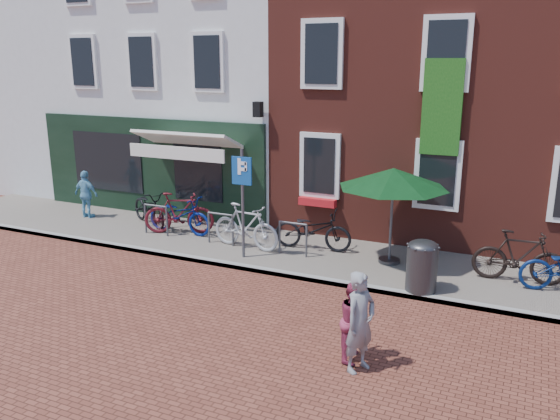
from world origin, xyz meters
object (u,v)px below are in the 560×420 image
at_px(boy, 355,321).
at_px(bicycle_2, 179,215).
at_px(woman, 360,322).
at_px(bicycle_1, 179,213).
at_px(cafe_person, 86,194).
at_px(litter_bin, 422,263).
at_px(parasol, 394,174).
at_px(bicycle_0, 149,207).
at_px(bicycle_3, 246,226).
at_px(parking_sign, 242,187).
at_px(bicycle_4, 313,230).
at_px(bicycle_5, 519,257).

height_order(boy, bicycle_2, boy).
xyz_separation_m(woman, bicycle_1, (-6.42, 4.55, -0.14)).
bearing_deg(bicycle_2, cafe_person, 88.39).
xyz_separation_m(litter_bin, parasol, (-0.99, 1.38, 1.49)).
relative_size(bicycle_0, bicycle_3, 1.03).
distance_m(parking_sign, parasol, 3.46).
bearing_deg(boy, bicycle_3, 37.67).
xyz_separation_m(boy, bicycle_3, (-4.03, 3.90, 0.01)).
distance_m(parasol, woman, 4.92).
bearing_deg(bicycle_1, bicycle_0, 50.76).
bearing_deg(bicycle_2, parking_sign, -110.43).
height_order(parking_sign, woman, parking_sign).
height_order(litter_bin, bicycle_0, litter_bin).
xyz_separation_m(litter_bin, bicycle_4, (-2.95, 1.50, -0.08)).
bearing_deg(bicycle_0, woman, -93.12).
distance_m(bicycle_2, bicycle_4, 3.79).
distance_m(cafe_person, bicycle_2, 3.43).
bearing_deg(boy, bicycle_5, -35.85).
height_order(parking_sign, bicycle_2, parking_sign).
bearing_deg(boy, bicycle_2, 47.38).
bearing_deg(woman, boy, 53.00).
xyz_separation_m(cafe_person, bicycle_0, (2.18, 0.12, -0.20)).
bearing_deg(bicycle_2, boy, -122.85).
bearing_deg(woman, parking_sign, 71.62).
height_order(litter_bin, bicycle_3, litter_bin).
bearing_deg(bicycle_4, litter_bin, -122.58).
bearing_deg(parasol, bicycle_5, -1.42).
bearing_deg(woman, bicycle_4, 52.66).
relative_size(parking_sign, boy, 1.99).
bearing_deg(bicycle_5, bicycle_1, 86.23).
xyz_separation_m(cafe_person, bicycle_2, (3.41, -0.19, -0.20)).
bearing_deg(bicycle_4, bicycle_0, 83.51).
relative_size(woman, bicycle_4, 0.83).
distance_m(litter_bin, bicycle_1, 6.85).
bearing_deg(bicycle_4, woman, -156.75).
relative_size(bicycle_1, bicycle_5, 1.00).
xyz_separation_m(boy, bicycle_0, (-7.49, 4.58, -0.04)).
height_order(parasol, bicycle_3, parasol).
xyz_separation_m(bicycle_1, bicycle_2, (-0.00, 0.02, -0.06)).
height_order(boy, bicycle_1, boy).
relative_size(litter_bin, bicycle_1, 0.61).
bearing_deg(bicycle_5, cafe_person, 85.16).
bearing_deg(bicycle_0, parking_sign, -79.99).
relative_size(bicycle_3, bicycle_5, 1.00).
height_order(boy, bicycle_4, boy).
xyz_separation_m(parasol, bicycle_1, (-5.74, -0.12, -1.52)).
height_order(litter_bin, parking_sign, parking_sign).
bearing_deg(litter_bin, bicycle_4, 153.00).
height_order(parasol, boy, parasol).
relative_size(cafe_person, bicycle_0, 0.73).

